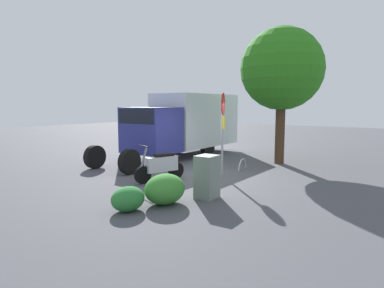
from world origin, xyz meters
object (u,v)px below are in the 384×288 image
object	(u,v)px
box_truck_near	(185,122)
bike_rack_hoop	(242,169)
street_tree	(282,69)
utility_cabinet	(207,177)
stop_sign	(223,121)
motorcycle	(161,165)

from	to	relation	value
box_truck_near	bike_rack_hoop	xyz separation A→B (m)	(1.43, 3.82, -1.64)
street_tree	utility_cabinet	xyz separation A→B (m)	(6.19, 0.41, -3.32)
street_tree	utility_cabinet	bearing A→B (deg)	3.78
stop_sign	street_tree	bearing A→B (deg)	169.40
motorcycle	bike_rack_hoop	size ratio (longest dim) A/B	2.07
utility_cabinet	motorcycle	bearing A→B (deg)	-109.15
stop_sign	bike_rack_hoop	world-z (taller)	stop_sign
motorcycle	utility_cabinet	bearing A→B (deg)	88.27
motorcycle	stop_sign	size ratio (longest dim) A/B	0.61
stop_sign	bike_rack_hoop	size ratio (longest dim) A/B	3.37
utility_cabinet	street_tree	bearing A→B (deg)	-176.22
motorcycle	street_tree	distance (m)	6.63
street_tree	bike_rack_hoop	xyz separation A→B (m)	(2.10, -0.64, -3.89)
motorcycle	utility_cabinet	xyz separation A→B (m)	(0.80, 2.30, 0.05)
motorcycle	stop_sign	world-z (taller)	stop_sign
box_truck_near	stop_sign	world-z (taller)	box_truck_near
box_truck_near	stop_sign	bearing A→B (deg)	52.26
box_truck_near	motorcycle	world-z (taller)	box_truck_near
stop_sign	box_truck_near	bearing A→B (deg)	-127.47
street_tree	bike_rack_hoop	world-z (taller)	street_tree
motorcycle	utility_cabinet	world-z (taller)	motorcycle
stop_sign	bike_rack_hoop	xyz separation A→B (m)	(-1.47, 0.03, -1.91)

